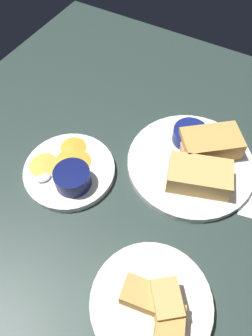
{
  "coord_description": "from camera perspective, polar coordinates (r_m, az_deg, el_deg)",
  "views": [
    {
      "loc": [
        -15.98,
        33.75,
        59.3
      ],
      "look_at": [
        2.76,
        0.54,
        3.0
      ],
      "focal_mm": 33.69,
      "sensor_mm": 36.0,
      "label": 1
    }
  ],
  "objects": [
    {
      "name": "plate_sandwich_main",
      "position": [
        0.73,
        11.56,
        0.77
      ],
      "size": [
        28.55,
        28.55,
        1.6
      ],
      "primitive_type": "cylinder",
      "color": "white",
      "rests_on": "ground_plane"
    },
    {
      "name": "sandwich_half_near",
      "position": [
        0.67,
        13.08,
        -1.43
      ],
      "size": [
        14.8,
        11.35,
        4.8
      ],
      "color": "tan",
      "rests_on": "plate_sandwich_main"
    },
    {
      "name": "ramekin_light_gravy",
      "position": [
        0.67,
        -9.68,
        -1.7
      ],
      "size": [
        7.71,
        7.71,
        3.97
      ],
      "color": "#0C144C",
      "rests_on": "plate_chips_companion"
    },
    {
      "name": "ramekin_dark_sauce",
      "position": [
        0.75,
        11.5,
        5.97
      ],
      "size": [
        7.92,
        7.92,
        3.36
      ],
      "color": "navy",
      "rests_on": "plate_sandwich_main"
    },
    {
      "name": "spoon_by_gravy_ramekin",
      "position": [
        0.7,
        -13.68,
        -1.34
      ],
      "size": [
        6.58,
        9.1,
        0.8
      ],
      "color": "silver",
      "rests_on": "plate_chips_companion"
    },
    {
      "name": "spoon_by_dark_ramekin",
      "position": [
        0.72,
        10.56,
        1.71
      ],
      "size": [
        3.81,
        9.92,
        0.8
      ],
      "color": "silver",
      "rests_on": "plate_sandwich_main"
    },
    {
      "name": "ground_plane",
      "position": [
        0.71,
        2.15,
        -2.62
      ],
      "size": [
        110.0,
        110.0,
        3.0
      ],
      "primitive_type": "cube",
      "color": "#283833"
    },
    {
      "name": "plate_chips_companion",
      "position": [
        0.71,
        -10.18,
        -0.45
      ],
      "size": [
        20.25,
        20.25,
        1.6
      ],
      "primitive_type": "cylinder",
      "color": "white",
      "rests_on": "ground_plane"
    },
    {
      "name": "bread_basket_rear",
      "position": [
        0.58,
        4.78,
        -23.3
      ],
      "size": [
        20.89,
        20.89,
        7.88
      ],
      "color": "silver",
      "rests_on": "ground_plane"
    },
    {
      "name": "plantain_chip_scatter",
      "position": [
        0.72,
        -10.91,
        1.78
      ],
      "size": [
        13.98,
        15.5,
        0.6
      ],
      "color": "gold",
      "rests_on": "plate_chips_companion"
    },
    {
      "name": "sandwich_half_far",
      "position": [
        0.73,
        15.01,
        4.3
      ],
      "size": [
        14.9,
        14.05,
        4.8
      ],
      "color": "tan",
      "rests_on": "plate_sandwich_main"
    }
  ]
}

